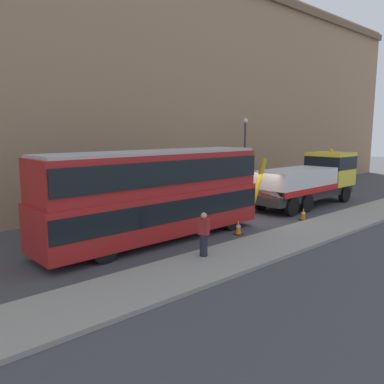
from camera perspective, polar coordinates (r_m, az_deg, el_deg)
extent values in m
plane|color=#424247|center=(22.20, 8.27, -3.84)|extent=(120.00, 120.00, 0.00)
cube|color=gray|center=(19.84, 17.66, -5.50)|extent=(60.00, 2.80, 0.15)
cube|color=#9E7A5B|center=(26.67, -2.99, 15.67)|extent=(60.00, 1.20, 16.00)
cube|color=#2D2D2D|center=(26.41, 16.44, -0.18)|extent=(9.03, 2.35, 0.55)
cube|color=yellow|center=(29.02, 19.81, 3.29)|extent=(2.64, 2.64, 2.30)
cube|color=black|center=(28.98, 19.86, 4.18)|extent=(2.67, 2.67, 0.90)
cube|color=silver|center=(25.18, 15.02, 1.69)|extent=(6.14, 2.70, 1.40)
cube|color=red|center=(25.25, 14.97, 0.52)|extent=(6.14, 2.75, 0.36)
cylinder|color=#B79914|center=(22.11, 9.90, 1.67)|extent=(1.24, 0.30, 2.52)
sphere|color=orange|center=(28.94, 19.95, 5.79)|extent=(0.24, 0.24, 0.24)
cylinder|color=black|center=(29.83, 17.84, 0.24)|extent=(1.17, 0.36, 1.16)
cylinder|color=black|center=(28.83, 21.68, -0.26)|extent=(1.17, 0.36, 1.16)
cylinder|color=black|center=(25.63, 12.33, -0.91)|extent=(1.17, 0.36, 1.16)
cylinder|color=black|center=(24.46, 16.59, -1.55)|extent=(1.17, 0.36, 1.16)
cylinder|color=black|center=(24.35, 10.17, -1.36)|extent=(1.17, 0.36, 1.16)
cylinder|color=black|center=(23.11, 14.56, -2.06)|extent=(1.17, 0.36, 1.16)
cube|color=#AD1E1E|center=(17.32, -5.29, -3.07)|extent=(11.04, 2.67, 1.90)
cube|color=#AD1E1E|center=(17.04, -5.38, 2.86)|extent=(10.82, 2.57, 1.70)
cube|color=black|center=(17.27, -5.30, -2.26)|extent=(10.93, 2.72, 0.90)
cube|color=black|center=(17.03, -5.38, 3.20)|extent=(10.71, 2.72, 1.00)
cube|color=#B2B2B2|center=(16.97, -5.42, 5.92)|extent=(10.59, 2.47, 0.12)
cube|color=yellow|center=(20.90, 6.75, 2.45)|extent=(0.08, 1.50, 0.44)
cylinder|color=black|center=(20.78, 1.47, -3.16)|extent=(1.04, 0.32, 1.04)
cylinder|color=black|center=(19.33, 5.95, -4.14)|extent=(1.04, 0.32, 1.04)
cylinder|color=black|center=(16.71, -16.62, -6.57)|extent=(1.04, 0.32, 1.04)
cylinder|color=black|center=(14.87, -12.88, -8.35)|extent=(1.04, 0.32, 1.04)
cylinder|color=#232333|center=(14.87, 1.74, -7.91)|extent=(0.40, 0.40, 0.85)
cube|color=maroon|center=(14.67, 1.75, -5.16)|extent=(0.41, 0.47, 0.62)
sphere|color=tan|center=(14.57, 1.76, -3.52)|extent=(0.24, 0.24, 0.24)
cone|color=orange|center=(18.59, 6.90, -5.20)|extent=(0.32, 0.32, 0.72)
cylinder|color=white|center=(18.58, 6.90, -5.09)|extent=(0.21, 0.21, 0.10)
cube|color=black|center=(18.68, 6.88, -6.21)|extent=(0.36, 0.36, 0.04)
cone|color=orange|center=(22.27, 16.18, -3.12)|extent=(0.32, 0.32, 0.72)
cylinder|color=white|center=(22.27, 16.19, -3.03)|extent=(0.21, 0.21, 0.10)
cube|color=black|center=(22.35, 16.14, -3.97)|extent=(0.36, 0.36, 0.04)
cylinder|color=#38383D|center=(28.51, 7.81, 4.59)|extent=(0.16, 0.16, 5.50)
sphere|color=#EAE5C6|center=(28.44, 7.93, 10.43)|extent=(0.36, 0.36, 0.36)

